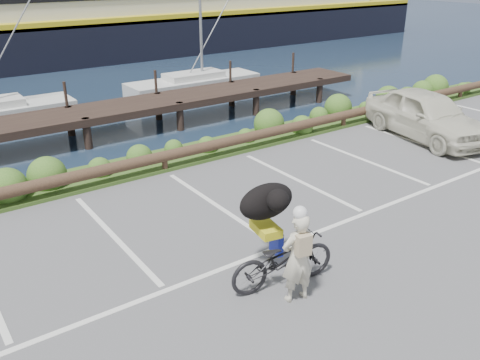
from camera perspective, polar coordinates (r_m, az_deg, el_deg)
name	(u,v)px	position (r m, az deg, el deg)	size (l,w,h in m)	color
ground	(267,239)	(10.79, 3.08, -6.64)	(72.00, 72.00, 0.00)	#505052
vegetation_strip	(154,162)	(14.87, -9.64, 1.97)	(34.00, 1.60, 0.10)	#3D5B21
log_rail	(165,171)	(14.30, -8.38, 0.96)	(32.00, 0.30, 0.60)	#443021
bicycle	(283,259)	(9.14, 4.83, -8.84)	(0.70, 2.02, 1.06)	black
cyclist	(298,258)	(8.64, 6.49, -8.68)	(0.60, 0.39, 1.65)	beige
dog	(266,201)	(9.21, 2.99, -2.39)	(1.14, 0.56, 0.66)	black
parked_car	(426,115)	(17.78, 20.18, 6.91)	(1.86, 4.61, 1.57)	beige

